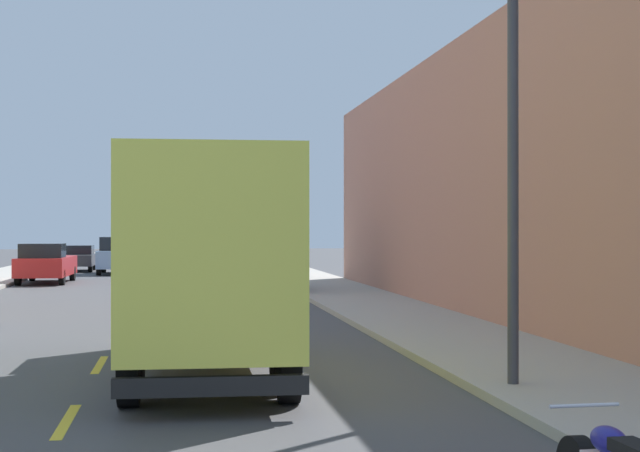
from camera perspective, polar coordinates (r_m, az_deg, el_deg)
The scene contains 11 objects.
ground_plane at distance 35.35m, azimuth -10.45°, elevation -3.98°, with size 160.00×160.00×0.00m, color #424244.
sidewalk_right at distance 33.82m, azimuth 1.56°, elevation -4.04°, with size 3.20×120.00×0.14m, color #A39E93.
lane_centerline_dashes at distance 29.87m, azimuth -10.86°, elevation -4.68°, with size 0.14×47.20×0.01m.
apartment_block_opposite at distance 28.13m, azimuth 17.81°, elevation 2.64°, with size 10.00×36.00×7.46m, color #B27560.
street_lamp at distance 14.27m, azimuth 10.64°, elevation 6.77°, with size 1.35×0.28×6.80m.
delivery_box_truck at distance 15.67m, azimuth -6.65°, elevation -1.66°, with size 2.49×8.05×3.45m.
parked_pickup_red at distance 43.75m, azimuth -15.74°, elevation -2.16°, with size 2.07×5.33×1.73m.
parked_sedan_charcoal at distance 55.83m, azimuth -13.97°, elevation -1.81°, with size 1.85×4.52×1.43m.
parked_wagon_teal at distance 42.59m, azimuth -4.35°, elevation -2.25°, with size 1.83×4.71×1.50m.
parked_suv_black at distance 35.52m, azimuth -3.56°, elevation -2.37°, with size 1.99×4.81×1.93m.
moving_sky_sedan at distance 51.94m, azimuth -11.72°, elevation -1.67°, with size 1.95×4.80×1.93m.
Camera 1 is at (1.37, -5.25, 2.36)m, focal length 54.70 mm.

